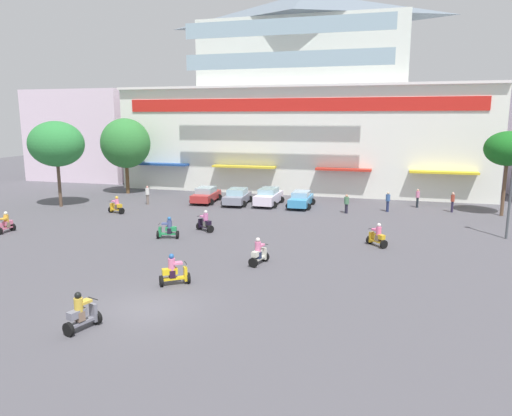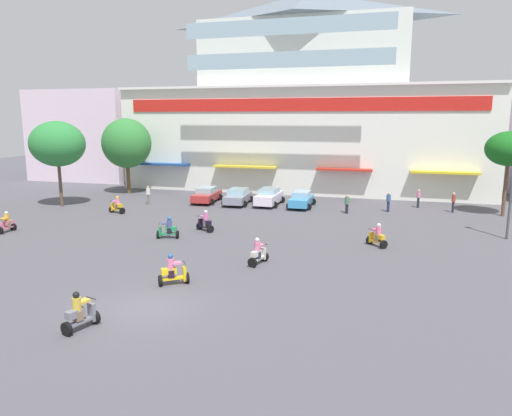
# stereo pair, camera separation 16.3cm
# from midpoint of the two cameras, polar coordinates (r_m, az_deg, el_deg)

# --- Properties ---
(ground_plane) EXTENTS (128.00, 128.00, 0.00)m
(ground_plane) POSITION_cam_midpoint_polar(r_m,az_deg,el_deg) (31.86, -1.53, -3.24)
(ground_plane) COLOR #504E55
(colonial_building) EXTENTS (38.38, 14.80, 20.63)m
(colonial_building) POSITION_cam_midpoint_polar(r_m,az_deg,el_deg) (52.66, 5.92, 11.79)
(colonial_building) COLOR white
(colonial_building) RESTS_ON ground
(flank_building_left) EXTENTS (13.06, 10.35, 11.07)m
(flank_building_left) POSITION_cam_midpoint_polar(r_m,az_deg,el_deg) (65.29, -18.84, 8.34)
(flank_building_left) COLOR silver
(flank_building_left) RESTS_ON ground
(plaza_tree_0) EXTENTS (4.91, 4.28, 7.48)m
(plaza_tree_0) POSITION_cam_midpoint_polar(r_m,az_deg,el_deg) (44.75, -22.78, 7.14)
(plaza_tree_0) COLOR brown
(plaza_tree_0) RESTS_ON ground
(plaza_tree_1) EXTENTS (3.55, 3.57, 6.74)m
(plaza_tree_1) POSITION_cam_midpoint_polar(r_m,az_deg,el_deg) (42.12, 28.35, 6.29)
(plaza_tree_1) COLOR brown
(plaza_tree_1) RESTS_ON ground
(plaza_tree_2) EXTENTS (5.06, 4.82, 7.70)m
(plaza_tree_2) POSITION_cam_midpoint_polar(r_m,az_deg,el_deg) (50.47, -15.27, 7.54)
(plaza_tree_2) COLOR brown
(plaza_tree_2) RESTS_ON ground
(parked_car_0) EXTENTS (2.50, 4.38, 1.43)m
(parked_car_0) POSITION_cam_midpoint_polar(r_m,az_deg,el_deg) (44.02, -5.86, 1.61)
(parked_car_0) COLOR #B12D2C
(parked_car_0) RESTS_ON ground
(parked_car_1) EXTENTS (2.54, 4.33, 1.46)m
(parked_car_1) POSITION_cam_midpoint_polar(r_m,az_deg,el_deg) (42.79, -2.08, 1.41)
(parked_car_1) COLOR gray
(parked_car_1) RESTS_ON ground
(parked_car_2) EXTENTS (2.31, 4.49, 1.55)m
(parked_car_2) POSITION_cam_midpoint_polar(r_m,az_deg,el_deg) (42.42, 1.71, 1.40)
(parked_car_2) COLOR white
(parked_car_2) RESTS_ON ground
(parked_car_3) EXTENTS (2.25, 4.30, 1.41)m
(parked_car_3) POSITION_cam_midpoint_polar(r_m,az_deg,el_deg) (41.62, 5.64, 1.08)
(parked_car_3) COLOR #3B92CC
(parked_car_3) RESTS_ON ground
(scooter_rider_0) EXTENTS (0.85, 1.51, 1.51)m
(scooter_rider_0) POSITION_cam_midpoint_polar(r_m,az_deg,el_deg) (25.38, 0.44, -5.50)
(scooter_rider_0) COLOR black
(scooter_rider_0) RESTS_ON ground
(scooter_rider_1) EXTENTS (1.49, 0.88, 1.45)m
(scooter_rider_1) POSITION_cam_midpoint_polar(r_m,az_deg,el_deg) (40.45, -16.33, 0.22)
(scooter_rider_1) COLOR black
(scooter_rider_1) RESTS_ON ground
(scooter_rider_2) EXTENTS (1.49, 1.21, 1.50)m
(scooter_rider_2) POSITION_cam_midpoint_polar(r_m,az_deg,el_deg) (32.86, -6.02, -1.76)
(scooter_rider_2) COLOR black
(scooter_rider_2) RESTS_ON ground
(scooter_rider_3) EXTENTS (1.33, 1.35, 1.47)m
(scooter_rider_3) POSITION_cam_midpoint_polar(r_m,az_deg,el_deg) (29.80, 14.58, -3.39)
(scooter_rider_3) COLOR black
(scooter_rider_3) RESTS_ON ground
(scooter_rider_4) EXTENTS (1.45, 1.24, 1.54)m
(scooter_rider_4) POSITION_cam_midpoint_polar(r_m,az_deg,el_deg) (22.69, -9.79, -7.62)
(scooter_rider_4) COLOR black
(scooter_rider_4) RESTS_ON ground
(scooter_rider_5) EXTENTS (0.89, 1.47, 1.53)m
(scooter_rider_5) POSITION_cam_midpoint_polar(r_m,az_deg,el_deg) (19.00, -20.27, -11.88)
(scooter_rider_5) COLOR black
(scooter_rider_5) RESTS_ON ground
(scooter_rider_6) EXTENTS (1.48, 0.86, 1.46)m
(scooter_rider_6) POSITION_cam_midpoint_polar(r_m,az_deg,el_deg) (31.26, -10.42, -2.57)
(scooter_rider_6) COLOR black
(scooter_rider_6) RESTS_ON ground
(scooter_rider_7) EXTENTS (0.55, 1.31, 1.46)m
(scooter_rider_7) POSITION_cam_midpoint_polar(r_m,az_deg,el_deg) (36.60, -27.81, -1.70)
(scooter_rider_7) COLOR black
(scooter_rider_7) RESTS_ON ground
(pedestrian_0) EXTENTS (0.33, 0.33, 1.64)m
(pedestrian_0) POSITION_cam_midpoint_polar(r_m,az_deg,el_deg) (43.57, 19.13, 1.26)
(pedestrian_0) COLOR #1E252B
(pedestrian_0) RESTS_ON ground
(pedestrian_1) EXTENTS (0.54, 0.54, 1.57)m
(pedestrian_1) POSITION_cam_midpoint_polar(r_m,az_deg,el_deg) (39.44, 11.06, 0.62)
(pedestrian_1) COLOR #201E2D
(pedestrian_1) RESTS_ON ground
(pedestrian_2) EXTENTS (0.34, 0.34, 1.68)m
(pedestrian_2) POSITION_cam_midpoint_polar(r_m,az_deg,el_deg) (42.39, 22.84, 0.80)
(pedestrian_2) COLOR #28223C
(pedestrian_2) RESTS_ON ground
(pedestrian_3) EXTENTS (0.51, 0.51, 1.67)m
(pedestrian_3) POSITION_cam_midpoint_polar(r_m,az_deg,el_deg) (40.86, 15.82, 0.85)
(pedestrian_3) COLOR navy
(pedestrian_3) RESTS_ON ground
(pedestrian_4) EXTENTS (0.48, 0.48, 1.72)m
(pedestrian_4) POSITION_cam_midpoint_polar(r_m,az_deg,el_deg) (43.79, -12.79, 1.68)
(pedestrian_4) COLOR #74665C
(pedestrian_4) RESTS_ON ground
(streetlamp_near) EXTENTS (0.40, 0.40, 6.42)m
(streetlamp_near) POSITION_cam_midpoint_polar(r_m,az_deg,el_deg) (34.19, 28.68, 2.83)
(streetlamp_near) COLOR #474C51
(streetlamp_near) RESTS_ON ground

